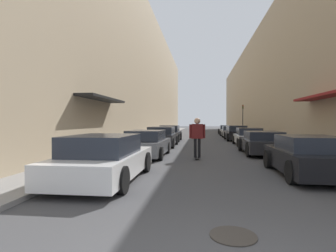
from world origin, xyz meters
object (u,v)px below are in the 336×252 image
parked_car_left_2 (162,137)px  parked_car_left_3 (170,133)px  parked_car_right_1 (262,143)px  parked_car_right_3 (236,133)px  parked_car_left_0 (105,159)px  skateboarder (197,134)px  parked_car_right_0 (308,156)px  parked_car_right_2 (248,137)px  parked_car_right_4 (230,132)px  parked_car_right_5 (226,130)px  traffic_light (243,116)px  manhole_cover (233,236)px  parked_car_left_1 (147,144)px

parked_car_left_2 → parked_car_left_3: size_ratio=1.09×
parked_car_right_1 → parked_car_right_3: 10.10m
parked_car_left_0 → parked_car_right_3: parked_car_right_3 is taller
parked_car_right_3 → skateboarder: bearing=-105.1°
parked_car_right_0 → parked_car_right_1: size_ratio=0.96×
parked_car_left_2 → parked_car_right_3: parked_car_left_2 is taller
parked_car_left_2 → parked_car_left_3: parked_car_left_3 is taller
parked_car_left_2 → parked_car_right_2: 6.18m
skateboarder → parked_car_right_4: bearing=79.2°
parked_car_right_1 → parked_car_right_5: bearing=89.7°
parked_car_left_2 → parked_car_right_3: (5.82, 6.44, 0.00)m
traffic_light → parked_car_right_5: bearing=118.4°
parked_car_right_0 → parked_car_right_1: bearing=91.3°
parked_car_right_1 → skateboarder: size_ratio=2.27×
parked_car_right_5 → manhole_cover: (-2.83, -30.80, -0.59)m
skateboarder → parked_car_right_3: bearing=74.9°
skateboarder → parked_car_left_1: bearing=164.8°
parked_car_left_3 → parked_car_right_0: parked_car_left_3 is taller
parked_car_right_2 → parked_car_right_5: (-0.07, 15.58, -0.00)m
parked_car_left_2 → parked_car_right_4: 13.33m
parked_car_left_3 → manhole_cover: parked_car_left_3 is taller
parked_car_left_3 → parked_car_right_3: (5.85, 1.49, -0.01)m
parked_car_left_0 → parked_car_right_1: 9.11m
parked_car_right_2 → parked_car_right_5: size_ratio=0.98×
parked_car_left_0 → parked_car_left_3: parked_car_left_3 is taller
parked_car_right_5 → manhole_cover: parked_car_right_5 is taller
parked_car_right_1 → parked_car_right_4: 15.62m
parked_car_left_2 → parked_car_right_0: size_ratio=1.09×
parked_car_right_2 → manhole_cover: 15.50m
parked_car_left_2 → parked_car_left_3: bearing=90.3°
parked_car_left_2 → parked_car_right_4: parked_car_left_2 is taller
manhole_cover → parked_car_left_2: bearing=102.7°
parked_car_right_0 → parked_car_right_4: size_ratio=0.97×
parked_car_right_0 → manhole_cover: parked_car_right_0 is taller
parked_car_left_2 → parked_car_left_3: (-0.02, 4.95, 0.01)m
parked_car_right_2 → manhole_cover: bearing=-100.8°
parked_car_left_1 → parked_car_right_4: parked_car_left_1 is taller
skateboarder → parked_car_left_0: bearing=-119.5°
manhole_cover → traffic_light: (4.46, 27.78, 2.30)m
parked_car_right_0 → traffic_light: size_ratio=1.15×
parked_car_left_3 → parked_car_right_3: size_ratio=0.95×
parked_car_right_1 → parked_car_right_4: (0.05, 15.62, -0.01)m
parked_car_right_0 → parked_car_right_5: parked_car_right_0 is taller
parked_car_left_2 → skateboarder: 6.46m
parked_car_left_3 → parked_car_left_0: bearing=-90.4°
parked_car_left_2 → parked_car_right_4: bearing=63.8°
parked_car_left_0 → parked_car_right_0: (6.09, 1.38, -0.02)m
parked_car_right_3 → traffic_light: (1.76, 7.50, 1.66)m
skateboarder → parked_car_left_3: bearing=103.0°
parked_car_left_3 → traffic_light: bearing=49.7°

